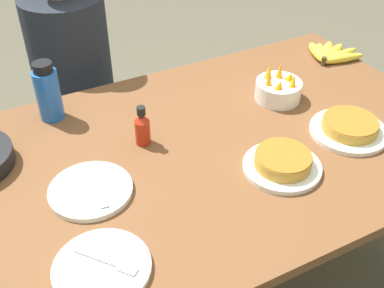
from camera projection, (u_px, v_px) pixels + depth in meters
dining_table at (192, 173)px, 1.52m from camera, size 1.74×1.00×0.74m
banana_bunch at (330, 54)px, 1.93m from camera, size 0.21×0.20×0.04m
frittata_plate_center at (283, 163)px, 1.39m from camera, size 0.23×0.23×0.06m
frittata_plate_side at (349, 128)px, 1.53m from camera, size 0.25×0.25×0.05m
empty_plate_near_front at (91, 190)px, 1.32m from camera, size 0.23×0.23×0.02m
empty_plate_far_left at (102, 268)px, 1.12m from camera, size 0.23×0.23×0.02m
fruit_bowl_mango at (278, 89)px, 1.68m from camera, size 0.16×0.16×0.12m
water_bottle at (48, 92)px, 1.56m from camera, size 0.08×0.08×0.20m
hot_sauce_bottle at (142, 128)px, 1.47m from camera, size 0.05×0.05×0.13m
person_figure at (79, 105)px, 2.06m from camera, size 0.35×0.35×1.25m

